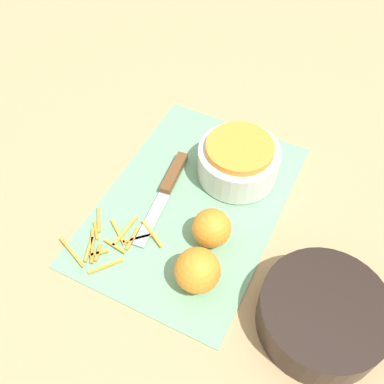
{
  "coord_description": "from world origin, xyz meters",
  "views": [
    {
      "loc": [
        0.44,
        0.22,
        0.69
      ],
      "look_at": [
        0.0,
        0.0,
        0.04
      ],
      "focal_mm": 42.0,
      "sensor_mm": 36.0,
      "label": 1
    }
  ],
  "objects_px": {
    "orange_right": "(197,270)",
    "bowl_dark": "(322,315)",
    "knife": "(170,182)",
    "orange_left": "(212,228)",
    "bowl_speckled": "(239,160)"
  },
  "relations": [
    {
      "from": "orange_left",
      "to": "bowl_speckled",
      "type": "bearing_deg",
      "value": -173.71
    },
    {
      "from": "bowl_speckled",
      "to": "bowl_dark",
      "type": "height_order",
      "value": "bowl_speckled"
    },
    {
      "from": "orange_left",
      "to": "orange_right",
      "type": "relative_size",
      "value": 0.91
    },
    {
      "from": "orange_right",
      "to": "bowl_dark",
      "type": "bearing_deg",
      "value": 96.2
    },
    {
      "from": "bowl_dark",
      "to": "knife",
      "type": "relative_size",
      "value": 0.89
    },
    {
      "from": "orange_left",
      "to": "bowl_dark",
      "type": "bearing_deg",
      "value": 73.65
    },
    {
      "from": "bowl_speckled",
      "to": "orange_left",
      "type": "distance_m",
      "value": 0.16
    },
    {
      "from": "bowl_speckled",
      "to": "orange_left",
      "type": "relative_size",
      "value": 2.28
    },
    {
      "from": "knife",
      "to": "orange_right",
      "type": "bearing_deg",
      "value": 34.29
    },
    {
      "from": "orange_left",
      "to": "orange_right",
      "type": "height_order",
      "value": "orange_right"
    },
    {
      "from": "orange_left",
      "to": "orange_right",
      "type": "bearing_deg",
      "value": 9.57
    },
    {
      "from": "orange_left",
      "to": "orange_right",
      "type": "xyz_separation_m",
      "value": [
        0.08,
        0.01,
        0.0
      ]
    },
    {
      "from": "bowl_dark",
      "to": "orange_left",
      "type": "height_order",
      "value": "orange_left"
    },
    {
      "from": "knife",
      "to": "bowl_dark",
      "type": "bearing_deg",
      "value": 61.4
    },
    {
      "from": "knife",
      "to": "orange_left",
      "type": "relative_size",
      "value": 3.26
    }
  ]
}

